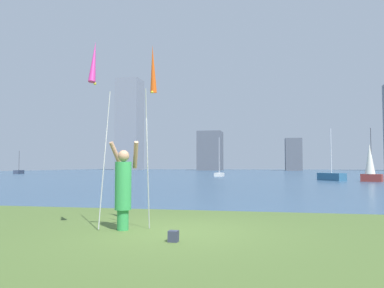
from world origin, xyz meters
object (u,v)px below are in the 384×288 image
object	(u,v)px
kite_flag_left	(94,69)
sailboat_2	(219,174)
person	(123,186)
sailboat_0	(331,176)
kite_flag_right	(153,75)
bag	(173,236)
sailboat_5	(19,172)
sailboat_4	(370,165)

from	to	relation	value
kite_flag_left	sailboat_2	bearing A→B (deg)	93.57
person	sailboat_0	xyz separation A→B (m)	(8.94, 30.06, -0.59)
kite_flag_right	bag	bearing A→B (deg)	-59.53
kite_flag_right	sailboat_0	distance (m)	30.91
sailboat_0	kite_flag_right	bearing A→B (deg)	-105.89
bag	sailboat_0	size ratio (longest dim) A/B	0.04
person	sailboat_5	bearing A→B (deg)	107.76
bag	sailboat_5	distance (m)	62.67
person	sailboat_2	distance (m)	40.93
sailboat_4	kite_flag_right	bearing A→B (deg)	-112.50
kite_flag_right	sailboat_2	bearing A→B (deg)	95.12
sailboat_4	kite_flag_left	bearing A→B (deg)	-113.62
person	kite_flag_right	bearing A→B (deg)	23.59
bag	sailboat_0	distance (m)	32.00
person	sailboat_0	world-z (taller)	sailboat_0
kite_flag_left	bag	xyz separation A→B (m)	(1.94, -0.60, -3.44)
sailboat_2	sailboat_4	bearing A→B (deg)	-40.83
bag	sailboat_4	distance (m)	30.78
kite_flag_left	kite_flag_right	xyz separation A→B (m)	(1.04, 0.94, 0.05)
person	kite_flag_right	world-z (taller)	kite_flag_right
person	bag	xyz separation A→B (m)	(1.42, -1.04, -0.87)
kite_flag_right	sailboat_5	size ratio (longest dim) A/B	1.13
sailboat_2	kite_flag_left	bearing A→B (deg)	-86.43
sailboat_2	sailboat_5	size ratio (longest dim) A/B	1.32
person	kite_flag_right	xyz separation A→B (m)	(0.52, 0.49, 2.62)
kite_flag_right	sailboat_0	world-z (taller)	sailboat_0
kite_flag_right	sailboat_2	xyz separation A→B (m)	(-3.61, 40.31, -3.32)
sailboat_2	sailboat_5	bearing A→B (deg)	167.60
kite_flag_right	sailboat_5	distance (m)	61.00
kite_flag_right	sailboat_0	bearing A→B (deg)	74.11
bag	sailboat_5	size ratio (longest dim) A/B	0.06
sailboat_4	bag	bearing A→B (deg)	-109.86
kite_flag_left	sailboat_2	size ratio (longest dim) A/B	0.83
kite_flag_left	bag	size ratio (longest dim) A/B	19.90
kite_flag_left	sailboat_0	world-z (taller)	sailboat_0
sailboat_4	person	bearing A→B (deg)	-113.06
person	sailboat_5	world-z (taller)	sailboat_5
kite_flag_left	sailboat_0	distance (m)	32.10
kite_flag_right	sailboat_2	size ratio (longest dim) A/B	0.85
sailboat_4	sailboat_5	bearing A→B (deg)	157.41
sailboat_2	sailboat_4	size ratio (longest dim) A/B	1.07
person	kite_flag_right	size ratio (longest dim) A/B	0.46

